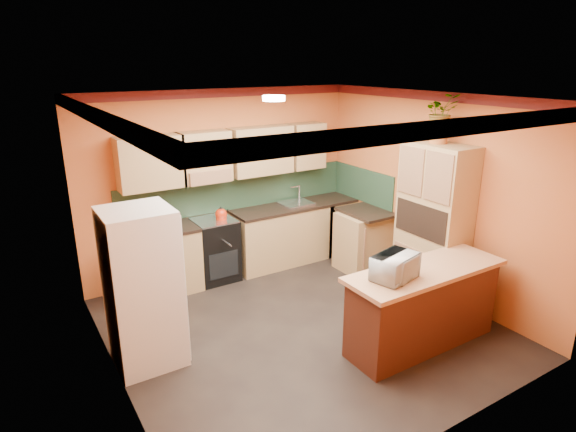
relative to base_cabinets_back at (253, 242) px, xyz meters
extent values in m
plane|color=black|center=(-0.31, -1.80, -0.44)|extent=(4.20, 4.20, 0.00)
cube|color=white|center=(-0.31, -1.80, 2.26)|extent=(4.20, 4.20, 0.04)
cube|color=#BD6132|center=(-0.31, 0.30, 0.91)|extent=(4.20, 0.04, 2.70)
cube|color=#BD6132|center=(-0.31, -3.90, 0.91)|extent=(4.20, 0.04, 2.70)
cube|color=#BD6132|center=(-2.41, -1.80, 0.91)|extent=(0.04, 4.20, 2.70)
cube|color=#BD6132|center=(1.79, -1.80, 0.91)|extent=(0.04, 4.20, 2.70)
cube|color=#1C3325|center=(-0.06, 0.29, 0.75)|extent=(3.70, 0.02, 0.53)
cube|color=#1C3325|center=(1.77, -0.40, 0.75)|extent=(0.02, 1.40, 0.53)
cube|color=tan|center=(-0.21, 0.13, 1.36)|extent=(3.10, 0.34, 0.70)
cylinder|color=white|center=(-0.31, -1.20, 2.22)|extent=(0.26, 0.26, 0.06)
cube|color=tan|center=(0.00, 0.00, 0.00)|extent=(3.65, 0.60, 0.88)
cube|color=black|center=(0.00, 0.00, 0.46)|extent=(3.65, 0.62, 0.04)
cube|color=black|center=(-0.63, 0.00, 0.02)|extent=(0.58, 0.58, 0.91)
cube|color=silver|center=(0.77, 0.00, 0.50)|extent=(0.48, 0.40, 0.03)
cube|color=tan|center=(1.49, -0.85, 0.00)|extent=(0.60, 0.80, 0.88)
cube|color=black|center=(1.49, -0.85, 0.46)|extent=(0.62, 0.80, 0.04)
cube|color=silver|center=(-2.06, -1.50, 0.41)|extent=(0.68, 0.66, 1.70)
cube|color=tan|center=(1.54, -2.08, 0.61)|extent=(0.48, 0.90, 2.10)
cylinder|color=#A15427|center=(1.54, -2.03, 1.74)|extent=(0.22, 0.22, 0.16)
imported|color=tan|center=(1.54, -2.03, 2.04)|extent=(0.49, 0.46, 0.44)
cube|color=#4A1D11|center=(0.64, -2.81, 0.00)|extent=(1.80, 0.55, 0.88)
cube|color=#AF8055|center=(0.64, -2.81, 0.47)|extent=(1.90, 0.65, 0.05)
imported|color=silver|center=(0.16, -2.81, 0.62)|extent=(0.54, 0.43, 0.26)
camera|label=1|loc=(-3.16, -6.06, 2.64)|focal=30.00mm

